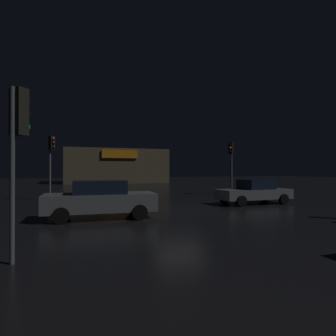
% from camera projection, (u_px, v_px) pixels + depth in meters
% --- Properties ---
extents(ground_plane, '(120.00, 120.00, 0.00)m').
position_uv_depth(ground_plane, '(180.00, 209.00, 14.64)').
color(ground_plane, black).
extents(store_building, '(15.23, 9.82, 5.13)m').
position_uv_depth(store_building, '(114.00, 166.00, 45.63)').
color(store_building, brown).
rests_on(store_building, ground).
extents(traffic_signal_main, '(0.42, 0.42, 3.81)m').
position_uv_depth(traffic_signal_main, '(18.00, 128.00, 6.26)').
color(traffic_signal_main, '#595B60').
rests_on(traffic_signal_main, ground).
extents(traffic_signal_cross_left, '(0.42, 0.42, 4.23)m').
position_uv_depth(traffic_signal_cross_left, '(51.00, 154.00, 18.82)').
color(traffic_signal_cross_left, '#595B60').
rests_on(traffic_signal_cross_left, ground).
extents(traffic_signal_cross_right, '(0.43, 0.42, 4.21)m').
position_uv_depth(traffic_signal_cross_right, '(231.00, 158.00, 22.99)').
color(traffic_signal_cross_right, '#595B60').
rests_on(traffic_signal_cross_right, ground).
extents(car_near, '(4.46, 2.00, 1.44)m').
position_uv_depth(car_near, '(254.00, 192.00, 16.96)').
color(car_near, slate).
rests_on(car_near, ground).
extents(car_far, '(4.59, 2.16, 1.58)m').
position_uv_depth(car_far, '(100.00, 199.00, 11.90)').
color(car_far, slate).
rests_on(car_far, ground).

